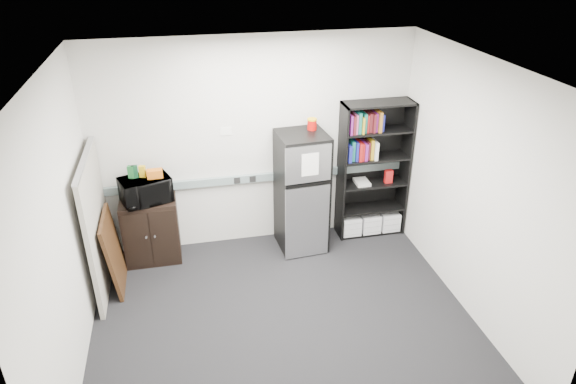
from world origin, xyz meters
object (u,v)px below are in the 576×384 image
object	(u,v)px
cubicle_partition	(97,225)
microwave	(145,190)
bookshelf	(373,171)
refrigerator	(302,192)
cabinet	(151,230)

from	to	relation	value
cubicle_partition	microwave	bearing A→B (deg)	37.13
bookshelf	refrigerator	world-z (taller)	bookshelf
bookshelf	cubicle_partition	xyz separation A→B (m)	(-3.43, -0.49, -0.10)
bookshelf	cubicle_partition	size ratio (longest dim) A/B	1.14
cabinet	refrigerator	bearing A→B (deg)	-2.42
bookshelf	microwave	size ratio (longest dim) A/B	3.29
bookshelf	microwave	bearing A→B (deg)	-178.41
microwave	refrigerator	distance (m)	1.91
microwave	refrigerator	size ratio (longest dim) A/B	0.36
refrigerator	bookshelf	bearing A→B (deg)	3.86
cubicle_partition	cabinet	bearing A→B (deg)	38.20
refrigerator	microwave	bearing A→B (deg)	173.67
bookshelf	cabinet	world-z (taller)	bookshelf
microwave	cubicle_partition	bearing A→B (deg)	-162.18
bookshelf	refrigerator	size ratio (longest dim) A/B	1.18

